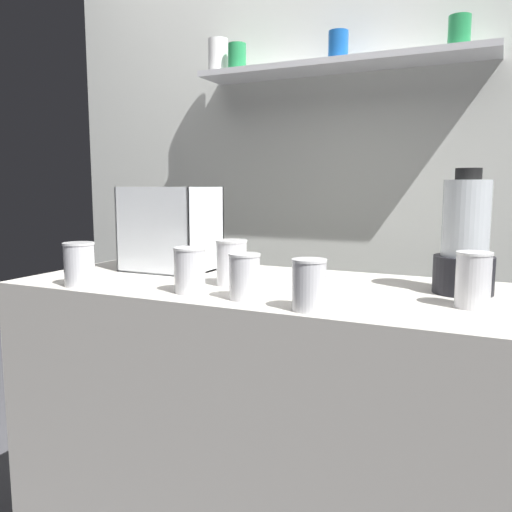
{
  "coord_description": "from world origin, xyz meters",
  "views": [
    {
      "loc": [
        0.64,
        -1.37,
        1.18
      ],
      "look_at": [
        0.0,
        0.0,
        0.98
      ],
      "focal_mm": 36.56,
      "sensor_mm": 36.0,
      "label": 1
    }
  ],
  "objects_px": {
    "juice_cup_orange_left": "(190,272)",
    "blender_pitcher": "(465,243)",
    "juice_cup_pomegranate_right": "(245,279)",
    "juice_cup_pomegranate_middle": "(232,265)",
    "juice_cup_mango_far_left": "(79,266)",
    "carrot_display_bin": "(171,244)",
    "juice_cup_carrot_rightmost": "(473,282)",
    "juice_cup_carrot_far_right": "(309,288)"
  },
  "relations": [
    {
      "from": "carrot_display_bin",
      "to": "blender_pitcher",
      "type": "bearing_deg",
      "value": 0.13
    },
    {
      "from": "juice_cup_mango_far_left",
      "to": "juice_cup_pomegranate_right",
      "type": "bearing_deg",
      "value": 4.27
    },
    {
      "from": "blender_pitcher",
      "to": "juice_cup_carrot_far_right",
      "type": "distance_m",
      "value": 0.48
    },
    {
      "from": "blender_pitcher",
      "to": "juice_cup_mango_far_left",
      "type": "bearing_deg",
      "value": -160.57
    },
    {
      "from": "juice_cup_pomegranate_middle",
      "to": "juice_cup_pomegranate_right",
      "type": "xyz_separation_m",
      "value": [
        0.12,
        -0.15,
        -0.01
      ]
    },
    {
      "from": "juice_cup_orange_left",
      "to": "juice_cup_carrot_rightmost",
      "type": "xyz_separation_m",
      "value": [
        0.69,
        0.13,
        0.01
      ]
    },
    {
      "from": "juice_cup_mango_far_left",
      "to": "juice_cup_carrot_far_right",
      "type": "height_order",
      "value": "juice_cup_mango_far_left"
    },
    {
      "from": "juice_cup_mango_far_left",
      "to": "juice_cup_pomegranate_right",
      "type": "relative_size",
      "value": 1.07
    },
    {
      "from": "carrot_display_bin",
      "to": "juice_cup_pomegranate_right",
      "type": "xyz_separation_m",
      "value": [
        0.43,
        -0.31,
        -0.04
      ]
    },
    {
      "from": "carrot_display_bin",
      "to": "juice_cup_pomegranate_middle",
      "type": "xyz_separation_m",
      "value": [
        0.32,
        -0.16,
        -0.03
      ]
    },
    {
      "from": "blender_pitcher",
      "to": "juice_cup_carrot_rightmost",
      "type": "bearing_deg",
      "value": -79.55
    },
    {
      "from": "juice_cup_orange_left",
      "to": "juice_cup_carrot_far_right",
      "type": "relative_size",
      "value": 1.02
    },
    {
      "from": "juice_cup_mango_far_left",
      "to": "juice_cup_pomegranate_right",
      "type": "height_order",
      "value": "juice_cup_mango_far_left"
    },
    {
      "from": "blender_pitcher",
      "to": "juice_cup_pomegranate_right",
      "type": "bearing_deg",
      "value": -147.39
    },
    {
      "from": "carrot_display_bin",
      "to": "juice_cup_mango_far_left",
      "type": "height_order",
      "value": "carrot_display_bin"
    },
    {
      "from": "juice_cup_orange_left",
      "to": "juice_cup_pomegranate_right",
      "type": "height_order",
      "value": "juice_cup_orange_left"
    },
    {
      "from": "carrot_display_bin",
      "to": "juice_cup_mango_far_left",
      "type": "distance_m",
      "value": 0.36
    },
    {
      "from": "carrot_display_bin",
      "to": "juice_cup_carrot_rightmost",
      "type": "bearing_deg",
      "value": -10.0
    },
    {
      "from": "juice_cup_pomegranate_middle",
      "to": "juice_cup_carrot_rightmost",
      "type": "bearing_deg",
      "value": -0.82
    },
    {
      "from": "blender_pitcher",
      "to": "juice_cup_pomegranate_middle",
      "type": "bearing_deg",
      "value": -165.15
    },
    {
      "from": "juice_cup_mango_far_left",
      "to": "juice_cup_pomegranate_middle",
      "type": "height_order",
      "value": "juice_cup_pomegranate_middle"
    },
    {
      "from": "juice_cup_pomegranate_right",
      "to": "juice_cup_mango_far_left",
      "type": "bearing_deg",
      "value": -175.73
    },
    {
      "from": "carrot_display_bin",
      "to": "juice_cup_pomegranate_right",
      "type": "height_order",
      "value": "carrot_display_bin"
    },
    {
      "from": "juice_cup_orange_left",
      "to": "juice_cup_pomegranate_right",
      "type": "distance_m",
      "value": 0.17
    },
    {
      "from": "blender_pitcher",
      "to": "juice_cup_carrot_rightmost",
      "type": "xyz_separation_m",
      "value": [
        0.03,
        -0.17,
        -0.07
      ]
    },
    {
      "from": "blender_pitcher",
      "to": "juice_cup_pomegranate_middle",
      "type": "distance_m",
      "value": 0.64
    },
    {
      "from": "juice_cup_carrot_rightmost",
      "to": "blender_pitcher",
      "type": "bearing_deg",
      "value": 100.45
    },
    {
      "from": "juice_cup_carrot_rightmost",
      "to": "juice_cup_pomegranate_middle",
      "type": "bearing_deg",
      "value": 179.18
    },
    {
      "from": "juice_cup_carrot_rightmost",
      "to": "juice_cup_orange_left",
      "type": "bearing_deg",
      "value": -169.28
    },
    {
      "from": "juice_cup_pomegranate_right",
      "to": "juice_cup_carrot_rightmost",
      "type": "height_order",
      "value": "juice_cup_carrot_rightmost"
    },
    {
      "from": "juice_cup_orange_left",
      "to": "blender_pitcher",
      "type": "bearing_deg",
      "value": 24.53
    },
    {
      "from": "blender_pitcher",
      "to": "juice_cup_orange_left",
      "type": "height_order",
      "value": "blender_pitcher"
    },
    {
      "from": "juice_cup_pomegranate_middle",
      "to": "juice_cup_carrot_far_right",
      "type": "distance_m",
      "value": 0.36
    },
    {
      "from": "carrot_display_bin",
      "to": "juice_cup_pomegranate_middle",
      "type": "bearing_deg",
      "value": -26.85
    },
    {
      "from": "blender_pitcher",
      "to": "juice_cup_pomegranate_right",
      "type": "relative_size",
      "value": 2.83
    },
    {
      "from": "juice_cup_mango_far_left",
      "to": "carrot_display_bin",
      "type": "bearing_deg",
      "value": 77.91
    },
    {
      "from": "juice_cup_pomegranate_middle",
      "to": "blender_pitcher",
      "type": "bearing_deg",
      "value": 14.85
    },
    {
      "from": "carrot_display_bin",
      "to": "juice_cup_pomegranate_right",
      "type": "bearing_deg",
      "value": -35.87
    },
    {
      "from": "blender_pitcher",
      "to": "juice_cup_pomegranate_middle",
      "type": "relative_size",
      "value": 2.52
    },
    {
      "from": "juice_cup_carrot_rightmost",
      "to": "juice_cup_pomegranate_right",
      "type": "bearing_deg",
      "value": -164.62
    },
    {
      "from": "juice_cup_carrot_far_right",
      "to": "juice_cup_carrot_rightmost",
      "type": "bearing_deg",
      "value": 29.07
    },
    {
      "from": "carrot_display_bin",
      "to": "juice_cup_carrot_far_right",
      "type": "height_order",
      "value": "carrot_display_bin"
    }
  ]
}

